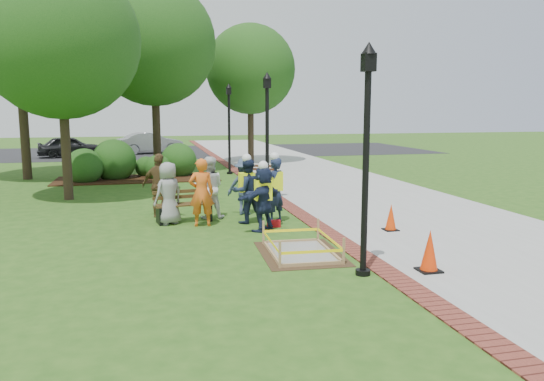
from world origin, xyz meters
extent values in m
plane|color=#285116|center=(0.00, 0.00, 0.00)|extent=(100.00, 100.00, 0.00)
cube|color=#9E9E99|center=(5.00, 10.00, 0.01)|extent=(6.00, 60.00, 0.02)
cube|color=maroon|center=(1.75, 10.00, 0.01)|extent=(0.50, 60.00, 0.03)
cube|color=#381E0F|center=(-3.00, 12.00, 0.02)|extent=(7.00, 3.00, 0.05)
cube|color=black|center=(0.00, 27.00, 0.00)|extent=(36.00, 12.00, 0.01)
cube|color=#47331E|center=(0.53, -1.33, 0.00)|extent=(1.81, 2.38, 0.01)
cube|color=gray|center=(0.53, -1.33, 0.02)|extent=(1.29, 1.86, 0.04)
cube|color=tan|center=(0.53, -1.33, 0.04)|extent=(1.41, 1.98, 0.08)
cube|color=tan|center=(0.53, -1.33, 0.28)|extent=(1.44, 2.01, 0.55)
cube|color=yellow|center=(0.53, -1.33, 0.30)|extent=(1.39, 1.96, 0.06)
cube|color=#4C361A|center=(-1.67, 2.54, 0.49)|extent=(1.66, 0.73, 0.04)
cube|color=#4C361A|center=(-1.71, 2.79, 0.74)|extent=(1.59, 0.31, 0.26)
cube|color=black|center=(-1.67, 2.54, 0.24)|extent=(1.53, 0.77, 0.47)
cube|color=#4F281B|center=(1.74, 9.01, 0.47)|extent=(1.57, 1.02, 0.04)
cube|color=#4F281B|center=(1.84, 9.24, 0.70)|extent=(1.40, 0.65, 0.24)
cube|color=black|center=(1.74, 9.01, 0.22)|extent=(1.46, 1.02, 0.44)
cube|color=black|center=(2.54, -3.14, 0.03)|extent=(0.42, 0.42, 0.06)
cone|color=#ED3407|center=(2.54, -3.14, 0.44)|extent=(0.33, 0.33, 0.77)
cube|color=black|center=(3.38, 0.20, 0.02)|extent=(0.35, 0.35, 0.05)
cone|color=#E63907|center=(3.38, 0.20, 0.37)|extent=(0.28, 0.28, 0.65)
cube|color=black|center=(2.91, 10.67, 0.02)|extent=(0.35, 0.35, 0.05)
cone|color=#F94E07|center=(2.91, 10.67, 0.37)|extent=(0.28, 0.28, 0.65)
cube|color=red|center=(0.59, 1.36, 0.09)|extent=(0.38, 0.24, 0.18)
cylinder|color=black|center=(1.25, -3.00, 1.90)|extent=(0.12, 0.12, 3.80)
cube|color=black|center=(1.25, -3.00, 3.90)|extent=(0.22, 0.22, 0.32)
cone|color=black|center=(1.25, -3.00, 4.15)|extent=(0.28, 0.28, 0.22)
cylinder|color=black|center=(1.25, -3.00, 0.05)|extent=(0.28, 0.28, 0.10)
cylinder|color=black|center=(1.25, 5.00, 1.90)|extent=(0.12, 0.12, 3.80)
cube|color=black|center=(1.25, 5.00, 3.90)|extent=(0.22, 0.22, 0.32)
cone|color=black|center=(1.25, 5.00, 4.15)|extent=(0.28, 0.28, 0.22)
cylinder|color=black|center=(1.25, 5.00, 0.05)|extent=(0.28, 0.28, 0.10)
cylinder|color=black|center=(1.25, 13.00, 1.90)|extent=(0.12, 0.12, 3.80)
cube|color=black|center=(1.25, 13.00, 3.90)|extent=(0.22, 0.22, 0.32)
cone|color=black|center=(1.25, 13.00, 4.15)|extent=(0.28, 0.28, 0.22)
cylinder|color=black|center=(1.25, 13.00, 0.05)|extent=(0.28, 0.28, 0.10)
cylinder|color=#3D2D1E|center=(-5.26, 7.16, 2.20)|extent=(0.31, 0.31, 4.40)
sphere|color=#194614|center=(-5.26, 7.16, 5.35)|extent=(5.24, 5.24, 5.24)
cylinder|color=#3D2D1E|center=(-2.06, 15.06, 2.56)|extent=(0.39, 0.39, 5.12)
sphere|color=#194614|center=(-2.06, 15.06, 6.21)|extent=(6.02, 6.02, 6.02)
cylinder|color=#3D2D1E|center=(3.31, 18.14, 2.18)|extent=(0.35, 0.35, 4.36)
sphere|color=#194614|center=(3.31, 18.14, 5.30)|extent=(5.06, 5.06, 5.06)
cylinder|color=#3D2D1E|center=(-7.75, 13.21, 2.87)|extent=(0.39, 0.39, 5.74)
sphere|color=#194614|center=(-7.75, 13.21, 6.97)|extent=(6.90, 6.90, 6.90)
sphere|color=#194614|center=(-5.17, 11.56, 0.00)|extent=(1.55, 1.55, 1.55)
sphere|color=#194614|center=(-4.01, 12.38, 0.00)|extent=(1.91, 1.91, 1.91)
sphere|color=#194614|center=(-2.12, 11.92, 0.00)|extent=(1.17, 1.17, 1.17)
sphere|color=#194614|center=(-1.16, 12.77, 0.00)|extent=(1.65, 1.65, 1.65)
sphere|color=#194614|center=(-2.64, 13.03, 0.00)|extent=(0.99, 0.99, 0.99)
imported|color=gray|center=(-2.08, 2.35, 0.84)|extent=(0.64, 0.58, 1.68)
imported|color=orange|center=(-1.24, 1.91, 0.90)|extent=(0.60, 0.40, 1.80)
imported|color=silver|center=(-0.93, 2.87, 0.88)|extent=(0.61, 0.45, 1.76)
imported|color=brown|center=(-2.27, 3.37, 0.91)|extent=(0.69, 0.59, 1.83)
imported|color=#374761|center=(0.15, 3.16, 0.83)|extent=(0.63, 0.54, 1.66)
imported|color=#151E39|center=(0.22, 1.00, 0.82)|extent=(0.62, 0.59, 1.65)
cube|color=#E1F714|center=(0.22, 1.00, 1.06)|extent=(0.42, 0.26, 0.52)
sphere|color=white|center=(0.22, 1.00, 1.67)|extent=(0.25, 0.25, 0.25)
imported|color=#1A2D43|center=(0.75, 1.93, 0.89)|extent=(0.68, 0.62, 1.78)
cube|color=#E1F714|center=(0.75, 1.93, 1.14)|extent=(0.42, 0.26, 0.52)
sphere|color=white|center=(0.75, 1.93, 1.81)|extent=(0.25, 0.25, 0.25)
imported|color=#191A41|center=(-0.01, 2.02, 0.87)|extent=(0.62, 0.47, 1.75)
cube|color=#E1F714|center=(-0.01, 2.02, 1.12)|extent=(0.42, 0.26, 0.52)
sphere|color=white|center=(-0.01, 2.02, 1.77)|extent=(0.25, 0.25, 0.25)
imported|color=black|center=(-7.32, 24.19, 0.00)|extent=(2.82, 4.83, 1.48)
imported|color=gray|center=(-2.26, 25.81, 0.00)|extent=(3.15, 5.21, 1.59)
camera|label=1|loc=(-2.65, -11.94, 3.09)|focal=35.00mm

